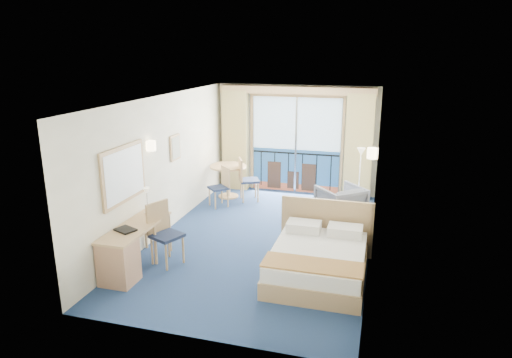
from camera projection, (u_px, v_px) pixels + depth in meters
name	position (u px, v px, depth m)	size (l,w,h in m)	color
floor	(263.00, 239.00, 8.79)	(6.50, 6.50, 0.00)	navy
room_walls	(263.00, 149.00, 8.30)	(4.04, 6.54, 2.72)	beige
balcony_door	(296.00, 148.00, 11.46)	(2.36, 0.03, 2.52)	navy
curtain_left	(235.00, 141.00, 11.69)	(0.65, 0.22, 2.55)	tan
curtain_right	(359.00, 147.00, 10.88)	(0.65, 0.22, 2.55)	tan
pelmet	(296.00, 90.00, 10.95)	(3.80, 0.25, 0.18)	tan
mirror	(124.00, 174.00, 7.49)	(0.05, 1.25, 0.95)	tan
wall_print	(175.00, 148.00, 9.28)	(0.04, 0.42, 0.52)	tan
sconce_left	(151.00, 146.00, 8.23)	(0.18, 0.18, 0.18)	#FFE5B2
sconce_right	(372.00, 153.00, 7.64)	(0.18, 0.18, 0.18)	#FFE5B2
bed	(319.00, 260.00, 7.30)	(1.62, 1.92, 1.02)	tan
nightstand	(358.00, 234.00, 8.36)	(0.41, 0.39, 0.53)	tan
phone	(358.00, 219.00, 8.26)	(0.18, 0.14, 0.08)	white
armchair	(340.00, 204.00, 9.61)	(0.83, 0.86, 0.78)	#4F535F
floor_lamp	(360.00, 163.00, 10.14)	(0.20, 0.20, 1.44)	silver
desk	(122.00, 255.00, 7.16)	(0.54, 1.58, 0.74)	tan
desk_chair	(163.00, 229.00, 7.70)	(0.61, 0.60, 1.06)	#1E2846
folder	(125.00, 230.00, 7.27)	(0.32, 0.24, 0.03)	black
desk_lamp	(147.00, 195.00, 7.90)	(0.12, 0.12, 0.46)	silver
round_table	(228.00, 173.00, 11.16)	(0.89, 0.89, 0.80)	tan
table_chair_a	(246.00, 177.00, 10.90)	(0.60, 0.60, 1.04)	#1E2846
table_chair_b	(222.00, 184.00, 10.55)	(0.57, 0.57, 0.93)	#1E2846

